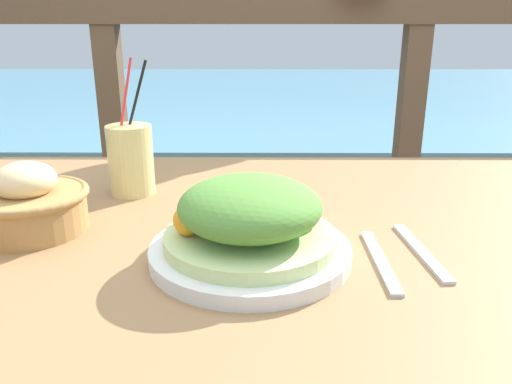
{
  "coord_description": "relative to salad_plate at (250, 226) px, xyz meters",
  "views": [
    {
      "loc": [
        -0.01,
        -0.72,
        1.03
      ],
      "look_at": [
        -0.01,
        -0.02,
        0.79
      ],
      "focal_mm": 35.0,
      "sensor_mm": 36.0,
      "label": 1
    }
  ],
  "objects": [
    {
      "name": "sea_backdrop",
      "position": [
        0.02,
        3.42,
        -0.52
      ],
      "size": [
        12.0,
        4.0,
        0.52
      ],
      "color": "#568EA8",
      "rests_on": "ground_plane"
    },
    {
      "name": "knife",
      "position": [
        0.23,
        0.02,
        -0.04
      ],
      "size": [
        0.03,
        0.18,
        0.0
      ],
      "color": "silver",
      "rests_on": "patio_table"
    },
    {
      "name": "fork",
      "position": [
        0.17,
        -0.01,
        -0.04
      ],
      "size": [
        0.02,
        0.18,
        0.0
      ],
      "color": "silver",
      "rests_on": "patio_table"
    },
    {
      "name": "patio_table",
      "position": [
        0.02,
        0.12,
        -0.14
      ],
      "size": [
        1.22,
        0.82,
        0.73
      ],
      "color": "#997047",
      "rests_on": "ground_plane"
    },
    {
      "name": "drink_glass",
      "position": [
        -0.22,
        0.27,
        0.02
      ],
      "size": [
        0.08,
        0.08,
        0.24
      ],
      "color": "#DBCC7F",
      "rests_on": "patio_table"
    },
    {
      "name": "salad_plate",
      "position": [
        0.0,
        0.0,
        0.0
      ],
      "size": [
        0.27,
        0.27,
        0.11
      ],
      "color": "silver",
      "rests_on": "patio_table"
    },
    {
      "name": "railing_fence",
      "position": [
        0.02,
        0.92,
        0.01
      ],
      "size": [
        2.8,
        0.08,
        1.12
      ],
      "color": "brown",
      "rests_on": "ground_plane"
    },
    {
      "name": "bread_basket",
      "position": [
        -0.33,
        0.09,
        -0.0
      ],
      "size": [
        0.18,
        0.18,
        0.11
      ],
      "color": "#AD7F47",
      "rests_on": "patio_table"
    }
  ]
}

